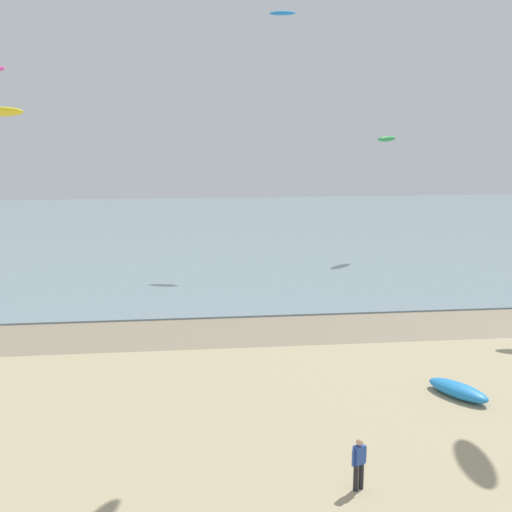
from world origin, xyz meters
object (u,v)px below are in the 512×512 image
Objects in this scene: kite_aloft_6 at (283,13)px; person_by_waterline at (359,462)px; grounded_kite at (458,390)px; kite_aloft_0 at (0,112)px; kite_aloft_3 at (387,139)px.

person_by_waterline is at bearing 99.25° from kite_aloft_6.
person_by_waterline is 0.59× the size of grounded_kite.
kite_aloft_0 is (-13.97, 15.26, 11.03)m from person_by_waterline.
grounded_kite is at bearing -177.08° from kite_aloft_0.
kite_aloft_0 reaches higher than grounded_kite.
kite_aloft_3 is at bearing -113.62° from kite_aloft_0.
kite_aloft_0 is 0.98× the size of kite_aloft_3.
person_by_waterline is 0.78× the size of kite_aloft_6.
kite_aloft_3 is at bearing -163.62° from kite_aloft_6.
kite_aloft_0 is (-20.08, 8.71, 11.66)m from grounded_kite.
kite_aloft_3 is 1.26× the size of kite_aloft_6.
kite_aloft_3 reaches higher than grounded_kite.
kite_aloft_6 reaches higher than person_by_waterline.
person_by_waterline reaches higher than grounded_kite.
person_by_waterline is 8.98m from grounded_kite.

